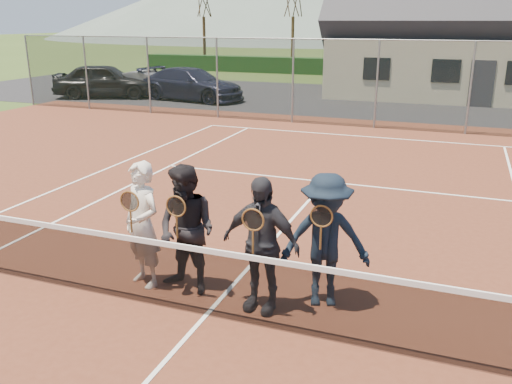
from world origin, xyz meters
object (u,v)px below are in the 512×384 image
car_a (105,81)px  car_c (192,84)px  car_b (150,84)px  clubhouse (499,12)px  player_b (187,230)px  tennis_net (205,279)px  player_c (261,244)px  player_d (325,241)px  player_a (143,225)px

car_a → car_c: size_ratio=0.93×
car_b → car_a: bearing=113.7°
clubhouse → player_b: (-4.52, -23.45, -3.07)m
car_b → tennis_net: (11.56, -17.69, -0.09)m
player_b → tennis_net: bearing=-46.1°
tennis_net → clubhouse: size_ratio=0.75×
player_c → player_d: (0.74, 0.41, -0.00)m
car_a → clubhouse: 19.19m
car_b → player_d: size_ratio=2.13×
player_c → tennis_net: bearing=-143.0°
car_a → car_c: bearing=-103.1°
car_c → player_b: player_b is taller
player_a → player_d: 2.54m
player_c → player_d: 0.85m
car_b → player_a: 20.07m
car_c → tennis_net: size_ratio=0.44×
tennis_net → player_b: 0.85m
clubhouse → player_a: bearing=-102.5°
tennis_net → player_b: bearing=133.9°
car_c → player_d: size_ratio=2.87×
car_c → tennis_net: 19.74m
car_a → player_b: bearing=-163.3°
car_b → car_c: 2.41m
player_c → player_d: same height
clubhouse → player_d: 23.51m
car_b → tennis_net: 21.13m
tennis_net → player_b: player_b is taller
car_a → car_b: bearing=-87.5°
car_a → player_c: 21.60m
car_c → car_b: bearing=93.9°
car_a → player_d: (14.83, -15.96, 0.10)m
car_b → player_c: player_c is taller
car_c → player_d: 19.66m
car_c → player_d: player_d is taller
car_b → car_c: (2.40, -0.21, 0.12)m
tennis_net → clubhouse: (4.00, 24.00, 3.45)m
car_a → player_b: (12.98, -16.26, 0.10)m
tennis_net → player_a: (-1.19, 0.50, 0.38)m
player_d → car_b: bearing=127.4°
tennis_net → car_a: bearing=128.8°
tennis_net → clubhouse: clubhouse is taller
car_c → clubhouse: (13.16, 6.51, 3.24)m
car_c → player_b: size_ratio=2.87×
car_a → player_b: player_b is taller
clubhouse → tennis_net: bearing=-99.5°
car_a → car_b: (1.95, 0.88, -0.19)m
player_b → car_a: bearing=128.6°
player_a → car_b: bearing=121.1°
player_a → player_d: same height
tennis_net → car_b: bearing=123.2°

